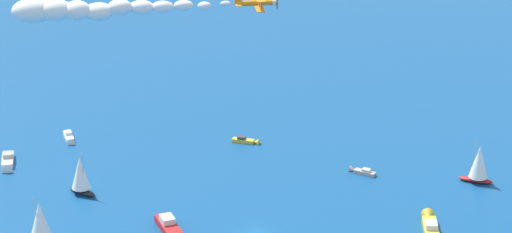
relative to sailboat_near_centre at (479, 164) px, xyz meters
name	(u,v)px	position (x,y,z in m)	size (l,w,h in m)	color
ground_plane	(256,233)	(-20.74, -41.81, -3.82)	(2000.00, 2000.00, 0.00)	navy
sailboat_near_centre	(479,164)	(0.00, 0.00, 0.00)	(6.73, 4.47, 8.37)	#B21E1E
motorboat_far_stbd	(171,230)	(-32.01, -50.97, -3.01)	(10.27, 7.62, 3.01)	#B21E1E
sailboat_offshore	(40,221)	(-47.70, -66.18, -0.14)	(5.88, 5.41, 8.07)	#33704C
motorboat_trailing	(7,162)	(-76.82, -48.83, -3.17)	(7.61, 7.18, 2.42)	white
motorboat_ahead	(247,141)	(-46.49, -11.34, -3.38)	(5.78, 3.38, 1.64)	gold
sailboat_mid_cluster	(81,175)	(-55.91, -48.99, -0.10)	(6.34, 3.51, 8.15)	black
motorboat_outer_ring_a	(430,225)	(2.10, -22.23, -3.09)	(7.27, 9.06, 2.71)	gold
motorboat_outer_ring_c	(361,171)	(-19.58, -9.95, -3.40)	(5.45, 1.87, 1.55)	#9E9993
motorboat_outer_ring_e	(69,138)	(-76.72, -32.54, -3.33)	(6.08, 4.98, 1.83)	white
biplane_lead	(258,2)	(-20.54, -41.61, 36.95)	(6.50, 6.47, 3.61)	orange
smoke_trail_lead	(78,10)	(-40.06, -61.65, 36.82)	(25.84, 25.98, 4.06)	white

